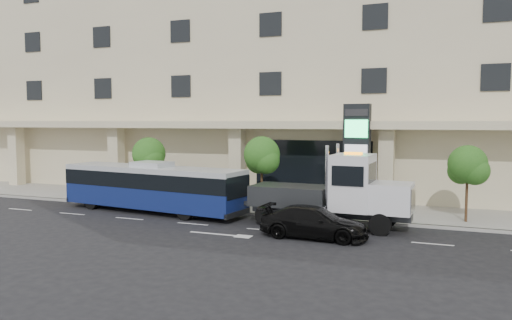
{
  "coord_description": "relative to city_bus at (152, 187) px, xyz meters",
  "views": [
    {
      "loc": [
        8.52,
        -24.6,
        5.44
      ],
      "look_at": [
        -1.76,
        2.0,
        3.21
      ],
      "focal_mm": 35.0,
      "sensor_mm": 36.0,
      "label": 1
    }
  ],
  "objects": [
    {
      "name": "ground",
      "position": [
        7.89,
        -0.69,
        -1.54
      ],
      "size": [
        120.0,
        120.0,
        0.0
      ],
      "primitive_type": "plane",
      "color": "black",
      "rests_on": "ground"
    },
    {
      "name": "sidewalk",
      "position": [
        7.89,
        4.31,
        -1.47
      ],
      "size": [
        120.0,
        6.0,
        0.15
      ],
      "primitive_type": "cube",
      "color": "gray",
      "rests_on": "ground"
    },
    {
      "name": "curb",
      "position": [
        7.89,
        1.31,
        -1.47
      ],
      "size": [
        120.0,
        0.3,
        0.15
      ],
      "primitive_type": "cube",
      "color": "gray",
      "rests_on": "ground"
    },
    {
      "name": "convention_center",
      "position": [
        7.89,
        14.73,
        8.43
      ],
      "size": [
        60.0,
        17.6,
        20.0
      ],
      "color": "beige",
      "rests_on": "ground"
    },
    {
      "name": "tree_left",
      "position": [
        -2.08,
        2.9,
        1.57
      ],
      "size": [
        2.27,
        2.2,
        4.22
      ],
      "color": "#422B19",
      "rests_on": "sidewalk"
    },
    {
      "name": "tree_mid",
      "position": [
        5.92,
        2.9,
        1.72
      ],
      "size": [
        2.28,
        2.2,
        4.38
      ],
      "color": "#422B19",
      "rests_on": "sidewalk"
    },
    {
      "name": "tree_right",
      "position": [
        17.42,
        2.9,
        1.49
      ],
      "size": [
        2.1,
        2.0,
        4.04
      ],
      "color": "#422B19",
      "rests_on": "sidewalk"
    },
    {
      "name": "city_bus",
      "position": [
        0.0,
        0.0,
        0.0
      ],
      "size": [
        12.19,
        4.09,
        3.03
      ],
      "rotation": [
        0.0,
        0.0,
        -0.13
      ],
      "color": "black",
      "rests_on": "ground"
    },
    {
      "name": "tow_truck",
      "position": [
        11.17,
        -0.26,
        0.21
      ],
      "size": [
        9.36,
        2.61,
        4.26
      ],
      "rotation": [
        0.0,
        0.0,
        -0.04
      ],
      "color": "#2D3033",
      "rests_on": "ground"
    },
    {
      "name": "black_sedan",
      "position": [
        10.67,
        -2.94,
        -0.81
      ],
      "size": [
        5.12,
        2.2,
        1.47
      ],
      "primitive_type": "imported",
      "rotation": [
        0.0,
        0.0,
        1.54
      ],
      "color": "black",
      "rests_on": "ground"
    },
    {
      "name": "signage_pylon",
      "position": [
        11.29,
        4.76,
        1.81
      ],
      "size": [
        1.63,
        0.75,
        6.32
      ],
      "rotation": [
        0.0,
        0.0,
        -0.11
      ],
      "color": "black",
      "rests_on": "sidewalk"
    }
  ]
}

